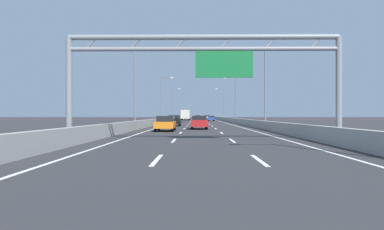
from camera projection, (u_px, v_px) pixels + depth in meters
The scene contains 54 objects.
ground_plane at pixel (198, 120), 99.37m from camera, with size 260.00×260.00×0.00m, color #2D2D30.
lane_dash_left_1 at pixel (157, 160), 11.90m from camera, with size 0.16×3.00×0.01m, color white.
lane_dash_left_2 at pixel (174, 141), 20.90m from camera, with size 0.16×3.00×0.01m, color white.
lane_dash_left_3 at pixel (181, 133), 29.90m from camera, with size 0.16×3.00×0.01m, color white.
lane_dash_left_4 at pixel (184, 129), 38.90m from camera, with size 0.16×3.00×0.01m, color white.
lane_dash_left_5 at pixel (187, 126), 47.90m from camera, with size 0.16×3.00×0.01m, color white.
lane_dash_left_6 at pixel (188, 124), 56.90m from camera, with size 0.16×3.00×0.01m, color white.
lane_dash_left_7 at pixel (189, 123), 65.90m from camera, with size 0.16×3.00×0.01m, color white.
lane_dash_left_8 at pixel (190, 122), 74.90m from camera, with size 0.16×3.00×0.01m, color white.
lane_dash_left_9 at pixel (191, 121), 83.90m from camera, with size 0.16×3.00×0.01m, color white.
lane_dash_left_10 at pixel (191, 121), 92.90m from camera, with size 0.16×3.00×0.01m, color white.
lane_dash_left_11 at pixel (192, 120), 101.90m from camera, with size 0.16×3.00×0.01m, color white.
lane_dash_left_12 at pixel (192, 120), 110.89m from camera, with size 0.16×3.00×0.01m, color white.
lane_dash_left_13 at pixel (193, 119), 119.89m from camera, with size 0.16×3.00×0.01m, color white.
lane_dash_left_14 at pixel (193, 119), 128.89m from camera, with size 0.16×3.00×0.01m, color white.
lane_dash_left_15 at pixel (193, 119), 137.89m from camera, with size 0.16×3.00×0.01m, color white.
lane_dash_left_16 at pixel (193, 118), 146.89m from camera, with size 0.16×3.00×0.01m, color white.
lane_dash_left_17 at pixel (193, 118), 155.89m from camera, with size 0.16×3.00×0.01m, color white.
lane_dash_right_1 at pixel (259, 160), 11.86m from camera, with size 0.16×3.00×0.01m, color white.
lane_dash_right_2 at pixel (232, 141), 20.85m from camera, with size 0.16×3.00×0.01m, color white.
lane_dash_right_3 at pixel (221, 133), 29.85m from camera, with size 0.16×3.00×0.01m, color white.
lane_dash_right_4 at pixel (216, 129), 38.85m from camera, with size 0.16×3.00×0.01m, color white.
lane_dash_right_5 at pixel (212, 126), 47.85m from camera, with size 0.16×3.00×0.01m, color white.
lane_dash_right_6 at pixel (210, 124), 56.85m from camera, with size 0.16×3.00×0.01m, color white.
lane_dash_right_7 at pixel (208, 123), 65.85m from camera, with size 0.16×3.00×0.01m, color white.
lane_dash_right_8 at pixel (206, 122), 74.85m from camera, with size 0.16×3.00×0.01m, color white.
lane_dash_right_9 at pixel (205, 121), 83.85m from camera, with size 0.16×3.00×0.01m, color white.
lane_dash_right_10 at pixel (205, 121), 92.85m from camera, with size 0.16×3.00×0.01m, color white.
lane_dash_right_11 at pixel (204, 120), 101.85m from camera, with size 0.16×3.00×0.01m, color white.
lane_dash_right_12 at pixel (203, 120), 110.85m from camera, with size 0.16×3.00×0.01m, color white.
lane_dash_right_13 at pixel (203, 119), 119.85m from camera, with size 0.16×3.00×0.01m, color white.
lane_dash_right_14 at pixel (202, 119), 128.84m from camera, with size 0.16×3.00×0.01m, color white.
lane_dash_right_15 at pixel (202, 119), 137.84m from camera, with size 0.16×3.00×0.01m, color white.
lane_dash_right_16 at pixel (202, 118), 146.84m from camera, with size 0.16×3.00×0.01m, color white.
lane_dash_right_17 at pixel (201, 118), 155.84m from camera, with size 0.16×3.00×0.01m, color white.
edge_line_left at pixel (178, 121), 87.44m from camera, with size 0.16×176.00×0.01m, color white.
edge_line_right at pixel (218, 121), 87.30m from camera, with size 0.16×176.00×0.01m, color white.
barrier_left at pixel (176, 118), 109.46m from camera, with size 0.45×220.00×0.95m.
barrier_right at pixel (219, 118), 109.28m from camera, with size 0.45×220.00×0.95m.
sign_gantry at pixel (206, 60), 20.02m from camera, with size 16.35×0.36×6.36m.
streetlamp_left_mid at pixel (137, 83), 39.99m from camera, with size 2.58×0.28×9.50m.
streetlamp_right_mid at pixel (263, 83), 39.79m from camera, with size 2.58×0.28×9.50m.
streetlamp_left_far at pixel (162, 96), 70.04m from camera, with size 2.58×0.28×9.50m.
streetlamp_right_far at pixel (235, 96), 69.84m from camera, with size 2.58×0.28×9.50m.
streetlamp_left_distant at pixel (173, 102), 100.08m from camera, with size 2.58×0.28×9.50m.
streetlamp_right_distant at pixel (223, 102), 99.88m from camera, with size 2.58×0.28×9.50m.
silver_car at pixel (207, 117), 123.99m from camera, with size 1.80×4.58×1.46m.
white_car at pixel (198, 117), 131.29m from camera, with size 1.88×4.28×1.45m.
orange_car at pixel (165, 123), 33.02m from camera, with size 1.83×4.11×1.48m.
yellow_car at pixel (187, 117), 113.60m from camera, with size 1.71×4.44×1.46m.
blue_car at pixel (211, 118), 88.44m from camera, with size 1.72×4.35×1.35m.
red_car at pixel (199, 122), 37.72m from camera, with size 1.79×4.58×1.49m.
black_car at pixel (174, 120), 48.34m from camera, with size 1.82×4.33×1.54m.
box_truck at pixel (186, 115), 98.90m from camera, with size 2.47×7.92×2.96m.
Camera 1 is at (-0.40, 0.62, 1.60)m, focal length 31.66 mm.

